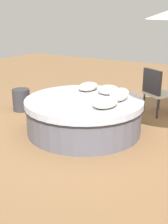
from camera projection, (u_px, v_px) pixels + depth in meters
name	position (u px, v px, depth m)	size (l,w,h in m)	color
ground_plane	(84.00, 131.00, 5.35)	(16.00, 16.00, 0.00)	olive
round_bed	(84.00, 115.00, 5.25)	(2.13, 2.13, 0.62)	#595966
throw_pillow_0	(105.00, 103.00, 4.68)	(0.52, 0.38, 0.15)	beige
throw_pillow_1	(120.00, 95.00, 5.03)	(0.53, 0.28, 0.21)	silver
throw_pillow_2	(108.00, 90.00, 5.45)	(0.43, 0.38, 0.16)	beige
throw_pillow_3	(88.00, 86.00, 5.70)	(0.49, 0.34, 0.16)	beige
patio_chair	(156.00, 89.00, 6.05)	(0.70, 0.71, 0.98)	#333338
side_table	(21.00, 100.00, 6.42)	(0.38, 0.38, 0.48)	#333338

